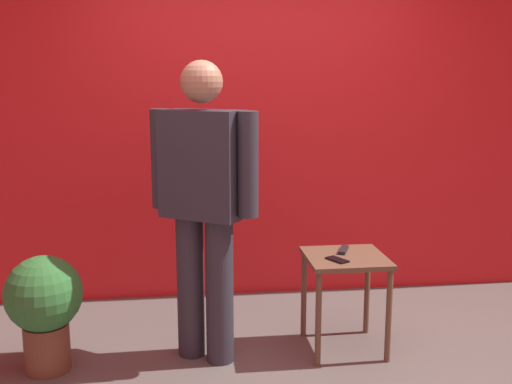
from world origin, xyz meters
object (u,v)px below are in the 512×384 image
side_table (345,272)px  tv_remote (343,250)px  cell_phone (337,260)px  standing_person (204,197)px  potted_plant (44,304)px

side_table → tv_remote: size_ratio=3.56×
cell_phone → standing_person: bearing=145.9°
side_table → potted_plant: bearing=-177.7°
standing_person → potted_plant: standing_person is taller
standing_person → cell_phone: standing_person is taller
standing_person → potted_plant: 1.10m
standing_person → potted_plant: size_ratio=2.59×
side_table → cell_phone: (-0.08, -0.09, 0.11)m
side_table → standing_person: bearing=-178.7°
cell_phone → tv_remote: tv_remote is taller
side_table → cell_phone: 0.16m
potted_plant → cell_phone: bearing=-0.6°
side_table → tv_remote: tv_remote is taller
standing_person → side_table: 1.00m
potted_plant → tv_remote: bearing=5.3°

